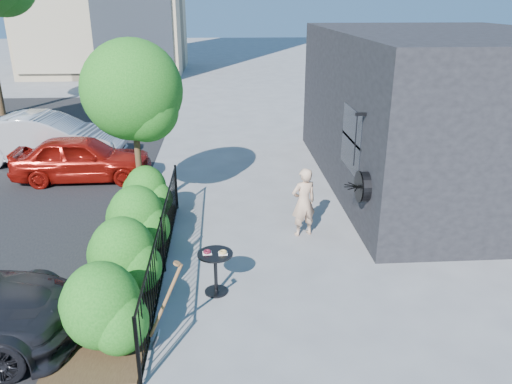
{
  "coord_description": "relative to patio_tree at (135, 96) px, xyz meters",
  "views": [
    {
      "loc": [
        -0.35,
        -8.23,
        4.74
      ],
      "look_at": [
        0.26,
        0.87,
        1.2
      ],
      "focal_mm": 35.0,
      "sensor_mm": 36.0,
      "label": 1
    }
  ],
  "objects": [
    {
      "name": "ground",
      "position": [
        2.24,
        -2.76,
        -2.76
      ],
      "size": [
        120.0,
        120.0,
        0.0
      ],
      "primitive_type": "plane",
      "color": "gray",
      "rests_on": "ground"
    },
    {
      "name": "shop_building",
      "position": [
        7.73,
        1.74,
        -0.76
      ],
      "size": [
        6.22,
        9.0,
        4.0
      ],
      "color": "black",
      "rests_on": "ground"
    },
    {
      "name": "fence",
      "position": [
        0.74,
        -2.76,
        -2.2
      ],
      "size": [
        0.05,
        6.05,
        1.1
      ],
      "color": "black",
      "rests_on": "ground"
    },
    {
      "name": "planting_bed",
      "position": [
        0.04,
        -2.76,
        -2.72
      ],
      "size": [
        1.3,
        6.0,
        0.08
      ],
      "primitive_type": "cube",
      "color": "#382616",
      "rests_on": "ground"
    },
    {
      "name": "shrubs",
      "position": [
        0.14,
        -2.66,
        -2.06
      ],
      "size": [
        1.1,
        5.6,
        1.24
      ],
      "color": "#196016",
      "rests_on": "ground"
    },
    {
      "name": "patio_tree",
      "position": [
        0.0,
        0.0,
        0.0
      ],
      "size": [
        2.2,
        2.2,
        3.94
      ],
      "color": "#3F2B19",
      "rests_on": "ground"
    },
    {
      "name": "cafe_table",
      "position": [
        1.7,
        -3.54,
        -2.24
      ],
      "size": [
        0.6,
        0.6,
        0.81
      ],
      "rotation": [
        0.0,
        0.0,
        0.08
      ],
      "color": "black",
      "rests_on": "ground"
    },
    {
      "name": "woman",
      "position": [
        3.54,
        -1.39,
        -2.01
      ],
      "size": [
        0.63,
        0.51,
        1.5
      ],
      "primitive_type": "imported",
      "rotation": [
        0.0,
        0.0,
        3.45
      ],
      "color": "tan",
      "rests_on": "ground"
    },
    {
      "name": "shovel",
      "position": [
        0.98,
        -4.91,
        -2.15
      ],
      "size": [
        0.55,
        0.18,
        1.41
      ],
      "color": "brown",
      "rests_on": "ground"
    },
    {
      "name": "car_red",
      "position": [
        -2.02,
        2.47,
        -2.13
      ],
      "size": [
        3.73,
        1.54,
        1.27
      ],
      "primitive_type": "imported",
      "rotation": [
        0.0,
        0.0,
        1.58
      ],
      "color": "maroon",
      "rests_on": "ground"
    },
    {
      "name": "car_silver",
      "position": [
        -3.53,
        4.22,
        -2.01
      ],
      "size": [
        4.65,
        1.78,
        1.51
      ],
      "primitive_type": "imported",
      "rotation": [
        0.0,
        0.0,
        1.53
      ],
      "color": "#B8B8BE",
      "rests_on": "ground"
    }
  ]
}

